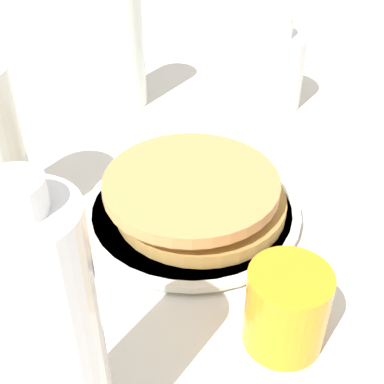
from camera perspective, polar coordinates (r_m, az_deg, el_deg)
name	(u,v)px	position (r m, az deg, el deg)	size (l,w,h in m)	color
ground_plane	(182,237)	(0.56, -1.04, -4.86)	(4.00, 4.00, 0.00)	silver
plate	(192,211)	(0.58, 0.00, -2.04)	(0.23, 0.23, 0.01)	silver
pancake_stack	(194,192)	(0.56, 0.22, 0.03)	(0.19, 0.20, 0.04)	#B08642
juice_glass	(286,309)	(0.45, 9.97, -12.16)	(0.07, 0.07, 0.08)	orange
cream_jug	(270,67)	(0.79, 8.28, 13.01)	(0.10, 0.10, 0.13)	white
water_bottle_mid	(120,40)	(0.78, -7.72, 15.72)	(0.07, 0.07, 0.20)	silver
water_bottle_far	(52,345)	(0.34, -14.66, -15.54)	(0.06, 0.06, 0.23)	white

